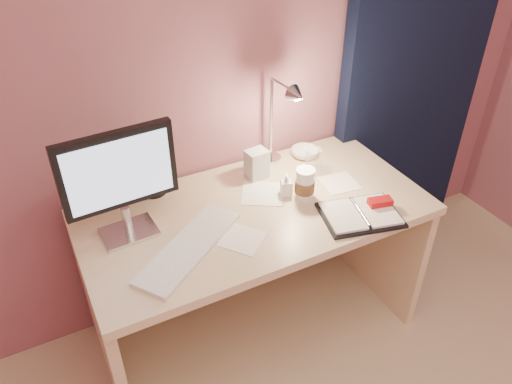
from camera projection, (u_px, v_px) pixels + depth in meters
name	position (u px, v px, depth m)	size (l,w,h in m)	color
room	(404.00, 49.00, 2.36)	(3.50, 3.50, 3.50)	#C6B28E
desk	(248.00, 240.00, 2.20)	(1.40, 0.70, 0.73)	beige
monitor	(119.00, 176.00, 1.74)	(0.41, 0.16, 0.44)	silver
keyboard	(189.00, 248.00, 1.81)	(0.50, 0.15, 0.02)	white
planner	(362.00, 213.00, 1.97)	(0.35, 0.29, 0.05)	black
paper_a	(243.00, 239.00, 1.86)	(0.15, 0.15, 0.00)	white
paper_b	(339.00, 183.00, 2.16)	(0.14, 0.14, 0.00)	white
paper_c	(262.00, 193.00, 2.10)	(0.17, 0.17, 0.00)	white
coffee_cup	(305.00, 184.00, 2.05)	(0.08, 0.08, 0.13)	white
clear_cup	(313.00, 161.00, 2.20)	(0.07, 0.07, 0.12)	white
bowl	(305.00, 153.00, 2.33)	(0.13, 0.13, 0.04)	white
lotion_bottle	(286.00, 184.00, 2.07)	(0.05, 0.05, 0.10)	white
dark_jar	(152.00, 177.00, 2.07)	(0.11, 0.11, 0.15)	black
product_box	(257.00, 164.00, 2.16)	(0.09, 0.07, 0.13)	silver
desk_lamp	(281.00, 118.00, 2.08)	(0.11, 0.26, 0.43)	silver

